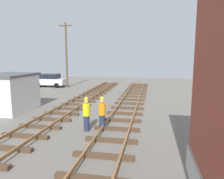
{
  "coord_description": "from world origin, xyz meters",
  "views": [
    {
      "loc": [
        2.95,
        -1.15,
        3.97
      ],
      "look_at": [
        0.5,
        11.78,
        1.95
      ],
      "focal_mm": 33.95,
      "sensor_mm": 36.0,
      "label": 1
    }
  ],
  "objects": [
    {
      "name": "track_worker_distant",
      "position": [
        -0.46,
        9.45,
        0.93
      ],
      "size": [
        0.4,
        0.4,
        1.87
      ],
      "color": "#262D4C",
      "rests_on": "ground"
    },
    {
      "name": "parked_car_white",
      "position": [
        -10.52,
        25.16,
        0.9
      ],
      "size": [
        4.2,
        2.04,
        1.76
      ],
      "color": "silver",
      "rests_on": "ground"
    },
    {
      "name": "control_hut",
      "position": [
        -7.35,
        12.59,
        1.39
      ],
      "size": [
        3.0,
        3.8,
        2.76
      ],
      "color": "silver",
      "rests_on": "ground"
    },
    {
      "name": "utility_pole_far",
      "position": [
        -8.04,
        25.04,
        4.36
      ],
      "size": [
        1.8,
        0.24,
        8.33
      ],
      "color": "brown",
      "rests_on": "ground"
    },
    {
      "name": "track_worker_foreground",
      "position": [
        0.33,
        9.74,
        0.93
      ],
      "size": [
        0.4,
        0.4,
        1.87
      ],
      "color": "#262D4C",
      "rests_on": "ground"
    },
    {
      "name": "parked_car_blue",
      "position": [
        -16.39,
        24.42,
        0.9
      ],
      "size": [
        4.2,
        2.04,
        1.76
      ],
      "color": "#23389E",
      "rests_on": "ground"
    }
  ]
}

